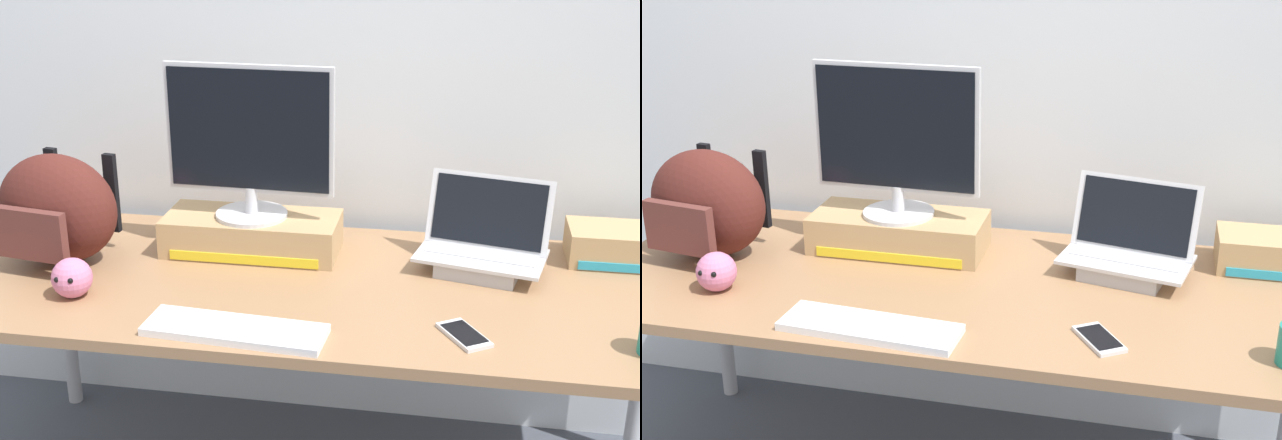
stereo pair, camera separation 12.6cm
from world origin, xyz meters
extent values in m
cube|color=silver|center=(0.00, 0.52, 1.30)|extent=(7.00, 0.10, 2.60)
cube|color=#99704C|center=(0.00, 0.00, 0.70)|extent=(2.04, 0.84, 0.03)
cylinder|color=#B2B2B7|center=(-0.96, 0.36, 0.34)|extent=(0.05, 0.05, 0.68)
cube|color=tan|center=(-0.23, 0.18, 0.77)|extent=(0.51, 0.22, 0.11)
cube|color=yellow|center=(-0.23, 0.07, 0.73)|extent=(0.44, 0.00, 0.03)
cylinder|color=silver|center=(-0.23, 0.18, 0.83)|extent=(0.21, 0.21, 0.01)
cylinder|color=silver|center=(-0.23, 0.18, 0.87)|extent=(0.04, 0.04, 0.08)
cube|color=silver|center=(-0.23, 0.18, 1.08)|extent=(0.49, 0.04, 0.37)
cube|color=black|center=(-0.24, 0.17, 1.08)|extent=(0.47, 0.02, 0.35)
cube|color=#ADADB2|center=(0.43, 0.15, 0.73)|extent=(0.26, 0.24, 0.04)
cube|color=silver|center=(0.43, 0.15, 0.76)|extent=(0.39, 0.28, 0.01)
cube|color=#B7B7BC|center=(0.44, 0.16, 0.77)|extent=(0.32, 0.18, 0.00)
cube|color=silver|center=(0.45, 0.22, 0.87)|extent=(0.36, 0.15, 0.20)
cube|color=black|center=(0.45, 0.21, 0.87)|extent=(0.32, 0.13, 0.18)
cube|color=white|center=(-0.15, -0.33, 0.72)|extent=(0.45, 0.17, 0.02)
cube|color=silver|center=(-0.15, -0.33, 0.73)|extent=(0.42, 0.14, 0.00)
ellipsoid|color=#4C1E19|center=(-0.76, 0.02, 0.87)|extent=(0.39, 0.28, 0.32)
cube|color=brown|center=(-0.78, -0.11, 0.84)|extent=(0.22, 0.06, 0.14)
cube|color=black|center=(-0.84, 0.16, 0.89)|extent=(0.04, 0.03, 0.24)
cube|color=black|center=(-0.64, 0.13, 0.89)|extent=(0.04, 0.03, 0.24)
cube|color=silver|center=(0.39, -0.25, 0.72)|extent=(0.14, 0.16, 0.01)
cube|color=black|center=(0.39, -0.25, 0.72)|extent=(0.12, 0.13, 0.00)
sphere|color=#CC7099|center=(-0.62, -0.20, 0.77)|extent=(0.11, 0.11, 0.11)
sphere|color=black|center=(-0.64, -0.25, 0.78)|extent=(0.01, 0.01, 0.01)
sphere|color=black|center=(-0.61, -0.25, 0.78)|extent=(0.01, 0.01, 0.01)
cube|color=tan|center=(0.84, 0.29, 0.76)|extent=(0.32, 0.18, 0.10)
cube|color=#2899BC|center=(0.84, 0.19, 0.73)|extent=(0.27, 0.00, 0.02)
camera|label=1|loc=(0.35, -2.04, 1.67)|focal=46.59mm
camera|label=2|loc=(0.47, -2.01, 1.67)|focal=46.59mm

